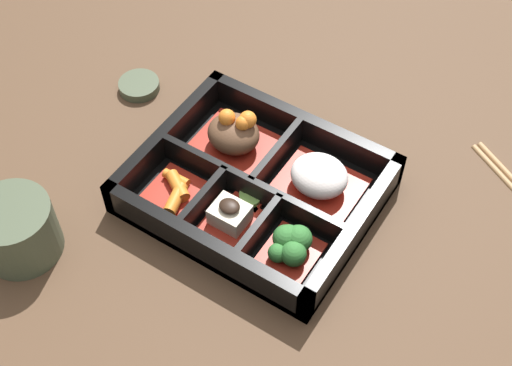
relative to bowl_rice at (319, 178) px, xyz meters
The scene contains 11 objects.
ground_plane 0.08m from the bowl_rice, 144.56° to the right, with size 3.00×3.00×0.00m, color #4C3523.
bento_base 0.08m from the bowl_rice, 144.56° to the right, with size 0.26×0.22×0.01m.
bento_rim 0.07m from the bowl_rice, 142.36° to the right, with size 0.26×0.22×0.05m.
bowl_stew 0.12m from the bowl_rice, behind, with size 0.10×0.09×0.06m.
bowl_rice is the anchor object (origin of this frame).
bowl_carrots 0.16m from the bowl_rice, 144.04° to the right, with size 0.06×0.07×0.02m.
bowl_tofu 0.11m from the bowl_rice, 120.51° to the right, with size 0.05×0.06×0.04m.
bowl_greens 0.09m from the bowl_rice, 78.59° to the right, with size 0.06×0.06×0.04m.
bowl_pickles 0.08m from the bowl_rice, 135.42° to the right, with size 0.04×0.04×0.01m.
tea_cup 0.33m from the bowl_rice, 134.50° to the right, with size 0.09×0.09×0.07m.
sauce_dish 0.28m from the bowl_rice, behind, with size 0.05×0.05×0.01m.
Camera 1 is at (0.27, -0.42, 0.66)m, focal length 50.00 mm.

